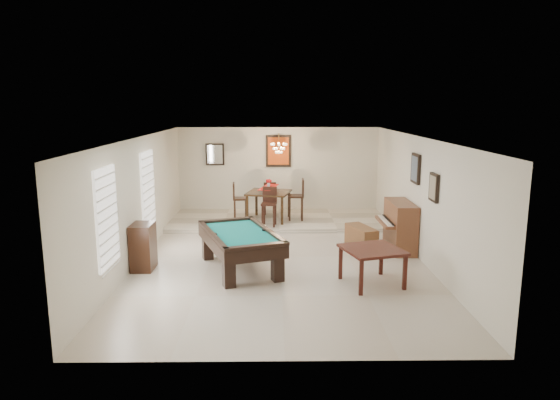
{
  "coord_description": "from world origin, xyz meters",
  "views": [
    {
      "loc": [
        -0.14,
        -10.47,
        3.3
      ],
      "look_at": [
        0.0,
        0.6,
        1.15
      ],
      "focal_mm": 32.0,
      "sensor_mm": 36.0,
      "label": 1
    }
  ],
  "objects_px": {
    "dining_table": "(269,204)",
    "flower_vase": "(269,183)",
    "pool_table": "(240,251)",
    "dining_chair_west": "(240,202)",
    "square_table": "(372,266)",
    "piano_bench": "(361,238)",
    "dining_chair_south": "(269,207)",
    "dining_chair_north": "(269,198)",
    "chandelier": "(279,144)",
    "dining_chair_east": "(296,199)",
    "upright_piano": "(394,226)",
    "apothecary_chest": "(143,247)"
  },
  "relations": [
    {
      "from": "dining_table",
      "to": "chandelier",
      "type": "relative_size",
      "value": 1.84
    },
    {
      "from": "upright_piano",
      "to": "dining_table",
      "type": "distance_m",
      "value": 3.83
    },
    {
      "from": "apothecary_chest",
      "to": "chandelier",
      "type": "bearing_deg",
      "value": 55.14
    },
    {
      "from": "pool_table",
      "to": "flower_vase",
      "type": "xyz_separation_m",
      "value": [
        0.54,
        3.85,
        0.77
      ]
    },
    {
      "from": "piano_bench",
      "to": "chandelier",
      "type": "xyz_separation_m",
      "value": [
        -1.87,
        2.63,
        1.94
      ]
    },
    {
      "from": "dining_table",
      "to": "dining_chair_north",
      "type": "distance_m",
      "value": 0.76
    },
    {
      "from": "dining_chair_east",
      "to": "flower_vase",
      "type": "bearing_deg",
      "value": -87.54
    },
    {
      "from": "pool_table",
      "to": "apothecary_chest",
      "type": "height_order",
      "value": "apothecary_chest"
    },
    {
      "from": "upright_piano",
      "to": "dining_chair_east",
      "type": "xyz_separation_m",
      "value": [
        -2.14,
        2.53,
        0.14
      ]
    },
    {
      "from": "dining_chair_east",
      "to": "chandelier",
      "type": "bearing_deg",
      "value": -106.09
    },
    {
      "from": "dining_chair_south",
      "to": "chandelier",
      "type": "distance_m",
      "value": 1.81
    },
    {
      "from": "upright_piano",
      "to": "piano_bench",
      "type": "relative_size",
      "value": 1.4
    },
    {
      "from": "upright_piano",
      "to": "apothecary_chest",
      "type": "xyz_separation_m",
      "value": [
        -5.38,
        -1.3,
        -0.09
      ]
    },
    {
      "from": "upright_piano",
      "to": "dining_chair_south",
      "type": "relative_size",
      "value": 1.3
    },
    {
      "from": "dining_chair_east",
      "to": "chandelier",
      "type": "relative_size",
      "value": 1.91
    },
    {
      "from": "apothecary_chest",
      "to": "dining_chair_south",
      "type": "bearing_deg",
      "value": 51.19
    },
    {
      "from": "pool_table",
      "to": "chandelier",
      "type": "height_order",
      "value": "chandelier"
    },
    {
      "from": "dining_chair_south",
      "to": "dining_chair_north",
      "type": "bearing_deg",
      "value": 98.12
    },
    {
      "from": "square_table",
      "to": "upright_piano",
      "type": "xyz_separation_m",
      "value": [
        0.94,
        2.21,
        0.21
      ]
    },
    {
      "from": "square_table",
      "to": "dining_chair_east",
      "type": "xyz_separation_m",
      "value": [
        -1.2,
        4.74,
        0.35
      ]
    },
    {
      "from": "pool_table",
      "to": "upright_piano",
      "type": "distance_m",
      "value": 3.68
    },
    {
      "from": "chandelier",
      "to": "upright_piano",
      "type": "bearing_deg",
      "value": -45.78
    },
    {
      "from": "dining_chair_east",
      "to": "dining_chair_west",
      "type": "bearing_deg",
      "value": -86.56
    },
    {
      "from": "upright_piano",
      "to": "flower_vase",
      "type": "relative_size",
      "value": 5.63
    },
    {
      "from": "apothecary_chest",
      "to": "dining_table",
      "type": "bearing_deg",
      "value": 56.89
    },
    {
      "from": "pool_table",
      "to": "piano_bench",
      "type": "xyz_separation_m",
      "value": [
        2.68,
        1.38,
        -0.11
      ]
    },
    {
      "from": "pool_table",
      "to": "upright_piano",
      "type": "xyz_separation_m",
      "value": [
        3.42,
        1.33,
        0.18
      ]
    },
    {
      "from": "piano_bench",
      "to": "flower_vase",
      "type": "xyz_separation_m",
      "value": [
        -2.15,
        2.47,
        0.89
      ]
    },
    {
      "from": "dining_chair_south",
      "to": "dining_chair_east",
      "type": "height_order",
      "value": "dining_chair_east"
    },
    {
      "from": "dining_chair_west",
      "to": "chandelier",
      "type": "relative_size",
      "value": 1.75
    },
    {
      "from": "flower_vase",
      "to": "dining_chair_north",
      "type": "distance_m",
      "value": 0.94
    },
    {
      "from": "pool_table",
      "to": "dining_chair_west",
      "type": "distance_m",
      "value": 3.83
    },
    {
      "from": "dining_chair_south",
      "to": "chandelier",
      "type": "xyz_separation_m",
      "value": [
        0.27,
        0.87,
        1.57
      ]
    },
    {
      "from": "dining_table",
      "to": "dining_chair_north",
      "type": "relative_size",
      "value": 1.15
    },
    {
      "from": "apothecary_chest",
      "to": "dining_chair_west",
      "type": "bearing_deg",
      "value": 65.68
    },
    {
      "from": "dining_chair_north",
      "to": "dining_chair_east",
      "type": "distance_m",
      "value": 1.06
    },
    {
      "from": "upright_piano",
      "to": "piano_bench",
      "type": "height_order",
      "value": "upright_piano"
    },
    {
      "from": "square_table",
      "to": "piano_bench",
      "type": "bearing_deg",
      "value": 84.96
    },
    {
      "from": "square_table",
      "to": "apothecary_chest",
      "type": "distance_m",
      "value": 4.53
    },
    {
      "from": "chandelier",
      "to": "dining_chair_north",
      "type": "bearing_deg",
      "value": 114.25
    },
    {
      "from": "square_table",
      "to": "piano_bench",
      "type": "relative_size",
      "value": 1.04
    },
    {
      "from": "upright_piano",
      "to": "piano_bench",
      "type": "distance_m",
      "value": 0.8
    },
    {
      "from": "square_table",
      "to": "apothecary_chest",
      "type": "xyz_separation_m",
      "value": [
        -4.44,
        0.91,
        0.13
      ]
    },
    {
      "from": "dining_table",
      "to": "dining_chair_south",
      "type": "xyz_separation_m",
      "value": [
        0.01,
        -0.7,
        0.05
      ]
    },
    {
      "from": "pool_table",
      "to": "dining_chair_north",
      "type": "bearing_deg",
      "value": 63.45
    },
    {
      "from": "square_table",
      "to": "apothecary_chest",
      "type": "bearing_deg",
      "value": 168.35
    },
    {
      "from": "dining_table",
      "to": "flower_vase",
      "type": "relative_size",
      "value": 4.66
    },
    {
      "from": "dining_table",
      "to": "dining_chair_north",
      "type": "bearing_deg",
      "value": 89.23
    },
    {
      "from": "dining_table",
      "to": "flower_vase",
      "type": "xyz_separation_m",
      "value": [
        0.0,
        0.0,
        0.57
      ]
    },
    {
      "from": "dining_chair_north",
      "to": "chandelier",
      "type": "relative_size",
      "value": 1.59
    }
  ]
}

